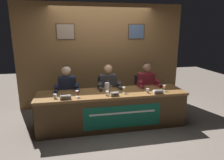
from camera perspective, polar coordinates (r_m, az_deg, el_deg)
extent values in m
plane|color=#70665B|center=(4.35, 0.00, -12.59)|extent=(12.00, 12.00, 0.00)
cube|color=brown|center=(5.21, -2.86, 6.82)|extent=(4.20, 0.12, 2.60)
cube|color=#4C3319|center=(5.04, -13.11, 13.27)|extent=(0.44, 0.02, 0.38)
cube|color=gray|center=(5.03, -13.11, 13.27)|extent=(0.40, 0.01, 0.34)
cube|color=#4C3319|center=(5.31, 6.95, 13.53)|extent=(0.43, 0.02, 0.38)
cube|color=slate|center=(5.30, 6.99, 13.52)|extent=(0.39, 0.01, 0.34)
cube|color=brown|center=(4.08, 0.00, -3.75)|extent=(3.00, 0.76, 0.05)
cube|color=#4C341B|center=(3.88, 1.08, -10.44)|extent=(2.94, 0.04, 0.68)
cube|color=#4C341B|center=(4.19, -20.11, -9.45)|extent=(0.08, 0.68, 0.68)
cube|color=#4C341B|center=(4.69, 17.74, -6.73)|extent=(0.08, 0.68, 0.68)
cube|color=#14664C|center=(3.89, 3.11, -10.40)|extent=(1.51, 0.01, 0.45)
cube|color=white|center=(3.86, 3.15, -9.36)|extent=(1.28, 0.00, 0.04)
cylinder|color=black|center=(4.71, -12.20, -10.60)|extent=(0.44, 0.44, 0.02)
cylinder|color=black|center=(4.62, -12.33, -8.18)|extent=(0.05, 0.05, 0.40)
cube|color=#232328|center=(4.55, -12.47, -5.65)|extent=(0.44, 0.44, 0.03)
cube|color=#232328|center=(4.67, -12.59, -2.12)|extent=(0.40, 0.05, 0.44)
cylinder|color=black|center=(4.30, -13.72, -9.93)|extent=(0.10, 0.10, 0.46)
cylinder|color=black|center=(4.30, -11.02, -9.81)|extent=(0.10, 0.10, 0.46)
cylinder|color=black|center=(4.34, -13.87, -5.76)|extent=(0.13, 0.34, 0.13)
cylinder|color=black|center=(4.34, -11.22, -5.65)|extent=(0.13, 0.34, 0.13)
cube|color=#1E2338|center=(4.43, -12.68, -2.05)|extent=(0.36, 0.20, 0.48)
sphere|color=beige|center=(4.32, -12.94, 2.66)|extent=(0.19, 0.19, 0.19)
sphere|color=black|center=(4.34, -12.95, 2.90)|extent=(0.17, 0.17, 0.17)
cylinder|color=#1E2338|center=(4.34, -15.48, -2.28)|extent=(0.09, 0.30, 0.25)
cylinder|color=#1E2338|center=(4.33, -9.93, -2.02)|extent=(0.09, 0.30, 0.25)
cylinder|color=#1E2338|center=(4.19, -15.61, -3.03)|extent=(0.07, 0.24, 0.07)
cylinder|color=#1E2338|center=(4.18, -9.85, -2.77)|extent=(0.07, 0.24, 0.07)
cube|color=white|center=(3.71, -13.09, -4.88)|extent=(0.20, 0.03, 0.08)
cube|color=white|center=(3.74, -13.08, -4.72)|extent=(0.20, 0.03, 0.08)
cube|color=black|center=(3.71, -13.09, -4.90)|extent=(0.14, 0.01, 0.01)
cylinder|color=white|center=(3.83, -9.85, -4.74)|extent=(0.06, 0.06, 0.00)
cylinder|color=white|center=(3.82, -9.87, -4.32)|extent=(0.01, 0.01, 0.05)
cone|color=white|center=(3.80, -9.90, -3.46)|extent=(0.06, 0.06, 0.06)
cylinder|color=#B21E2D|center=(3.80, -9.90, -3.56)|extent=(0.04, 0.04, 0.04)
cylinder|color=silver|center=(3.82, -15.89, -4.47)|extent=(0.06, 0.06, 0.08)
cylinder|color=silver|center=(3.83, -15.87, -4.71)|extent=(0.05, 0.05, 0.05)
cylinder|color=black|center=(4.77, -1.17, -9.94)|extent=(0.44, 0.44, 0.02)
cylinder|color=black|center=(4.69, -1.18, -7.55)|extent=(0.05, 0.05, 0.40)
cube|color=#232328|center=(4.61, -1.19, -5.04)|extent=(0.44, 0.44, 0.03)
cube|color=#232328|center=(4.73, -1.64, -1.57)|extent=(0.40, 0.05, 0.44)
cylinder|color=black|center=(4.35, -1.66, -9.25)|extent=(0.10, 0.10, 0.46)
cylinder|color=black|center=(4.39, 0.95, -9.05)|extent=(0.10, 0.10, 0.46)
cylinder|color=black|center=(4.39, -2.02, -5.14)|extent=(0.13, 0.34, 0.13)
cylinder|color=black|center=(4.42, 0.55, -4.98)|extent=(0.13, 0.34, 0.13)
cube|color=#38383D|center=(4.49, -1.14, -1.48)|extent=(0.36, 0.20, 0.48)
sphere|color=tan|center=(4.39, -1.12, 3.18)|extent=(0.19, 0.19, 0.19)
sphere|color=#593819|center=(4.40, -1.16, 3.41)|extent=(0.17, 0.17, 0.17)
cylinder|color=#38383D|center=(4.36, -3.62, -1.70)|extent=(0.09, 0.30, 0.25)
cylinder|color=#38383D|center=(4.44, 1.76, -1.42)|extent=(0.09, 0.30, 0.25)
cylinder|color=#38383D|center=(4.21, -3.32, -2.44)|extent=(0.07, 0.24, 0.07)
cylinder|color=#38383D|center=(4.29, 2.24, -2.12)|extent=(0.07, 0.24, 0.07)
cube|color=white|center=(3.80, 0.79, -4.09)|extent=(0.16, 0.03, 0.08)
cube|color=white|center=(3.83, 0.68, -3.94)|extent=(0.16, 0.03, 0.08)
cube|color=black|center=(3.79, 0.80, -4.11)|extent=(0.11, 0.01, 0.01)
cylinder|color=white|center=(4.01, 3.38, -3.70)|extent=(0.06, 0.06, 0.00)
cylinder|color=white|center=(4.00, 3.38, -3.30)|extent=(0.01, 0.01, 0.05)
cone|color=white|center=(3.98, 3.40, -2.47)|extent=(0.06, 0.06, 0.06)
cylinder|color=yellow|center=(3.99, 3.39, -2.56)|extent=(0.04, 0.04, 0.04)
cylinder|color=silver|center=(3.85, -1.41, -3.81)|extent=(0.06, 0.06, 0.08)
cylinder|color=silver|center=(3.85, -1.40, -4.05)|extent=(0.05, 0.05, 0.05)
cylinder|color=black|center=(4.99, 9.17, -8.99)|extent=(0.44, 0.44, 0.02)
cylinder|color=black|center=(4.92, 9.26, -6.69)|extent=(0.05, 0.05, 0.40)
cube|color=#232328|center=(4.85, 9.36, -4.29)|extent=(0.44, 0.44, 0.03)
cube|color=#232328|center=(4.96, 8.66, -1.01)|extent=(0.40, 0.05, 0.44)
cylinder|color=black|center=(4.58, 9.63, -8.24)|extent=(0.10, 0.10, 0.46)
cylinder|color=black|center=(4.65, 11.95, -8.00)|extent=(0.10, 0.10, 0.46)
cylinder|color=black|center=(4.61, 9.10, -4.36)|extent=(0.13, 0.34, 0.13)
cylinder|color=black|center=(4.69, 11.40, -4.18)|extent=(0.13, 0.34, 0.13)
cube|color=maroon|center=(4.73, 9.63, -0.89)|extent=(0.36, 0.20, 0.48)
sphere|color=#8E664C|center=(4.64, 9.91, 3.54)|extent=(0.19, 0.19, 0.19)
sphere|color=black|center=(4.65, 9.85, 3.76)|extent=(0.17, 0.17, 0.17)
cylinder|color=maroon|center=(4.57, 7.63, -1.09)|extent=(0.09, 0.30, 0.25)
cylinder|color=maroon|center=(4.72, 12.46, -0.81)|extent=(0.09, 0.30, 0.25)
cylinder|color=maroon|center=(4.42, 8.29, -1.76)|extent=(0.07, 0.24, 0.07)
cylinder|color=maroon|center=(4.58, 13.25, -1.46)|extent=(0.07, 0.24, 0.07)
cube|color=white|center=(4.04, 13.24, -3.34)|extent=(0.19, 0.03, 0.08)
cube|color=white|center=(4.07, 13.04, -3.21)|extent=(0.19, 0.03, 0.08)
cube|color=black|center=(4.04, 13.26, -3.36)|extent=(0.13, 0.01, 0.01)
cylinder|color=white|center=(4.28, 14.60, -3.01)|extent=(0.06, 0.06, 0.00)
cylinder|color=white|center=(4.27, 14.62, -2.63)|extent=(0.01, 0.01, 0.05)
cone|color=white|center=(4.25, 14.67, -1.86)|extent=(0.06, 0.06, 0.06)
cylinder|color=orange|center=(4.25, 14.67, -1.94)|extent=(0.04, 0.04, 0.04)
cylinder|color=silver|center=(4.08, 10.13, -2.99)|extent=(0.06, 0.06, 0.08)
cylinder|color=silver|center=(4.08, 10.12, -3.22)|extent=(0.05, 0.05, 0.05)
cylinder|color=silver|center=(4.06, -1.40, -2.16)|extent=(0.10, 0.10, 0.18)
cylinder|color=silver|center=(4.04, -1.41, -0.84)|extent=(0.08, 0.09, 0.01)
sphere|color=silver|center=(4.03, -1.41, -0.65)|extent=(0.02, 0.02, 0.02)
torus|color=silver|center=(4.07, -0.46, -1.98)|extent=(0.07, 0.01, 0.07)
cube|color=white|center=(4.22, 13.01, -3.08)|extent=(0.22, 0.16, 0.01)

